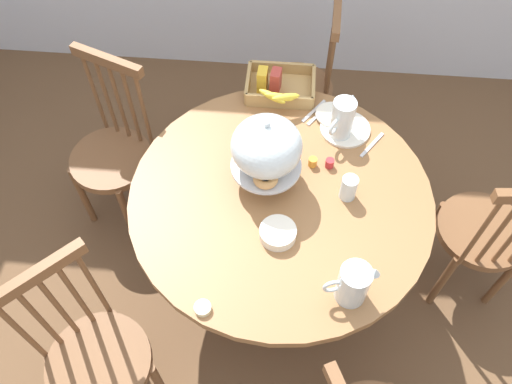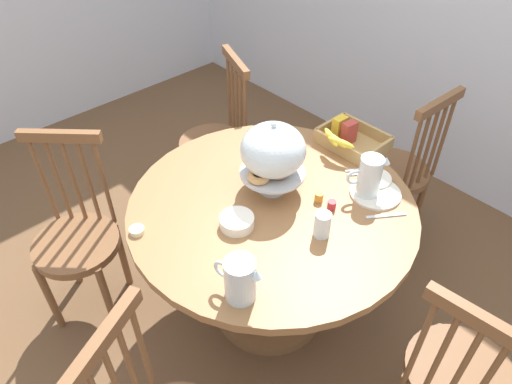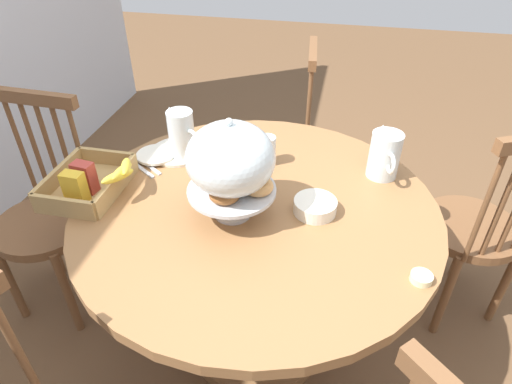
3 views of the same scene
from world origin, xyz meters
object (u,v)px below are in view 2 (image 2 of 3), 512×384
object	(u,v)px
windsor_chair_host_seat	(217,143)
butter_dish	(137,230)
milk_pitcher	(240,281)
drinking_glass	(322,225)
pastry_stand_with_dome	(273,153)
dining_table	(271,237)
cereal_basket	(349,138)
cereal_bowl	(237,222)
china_plate_large	(375,193)
china_plate_small	(374,178)
windsor_chair_far_side	(396,173)
orange_juice_pitcher	(369,179)
windsor_chair_facing_door	(457,379)
windsor_chair_near_window	(78,240)

from	to	relation	value
windsor_chair_host_seat	butter_dish	world-z (taller)	windsor_chair_host_seat
milk_pitcher	windsor_chair_host_seat	bearing A→B (deg)	145.03
drinking_glass	pastry_stand_with_dome	bearing A→B (deg)	171.36
dining_table	cereal_basket	distance (m)	0.62
pastry_stand_with_dome	cereal_basket	world-z (taller)	pastry_stand_with_dome
windsor_chair_host_seat	cereal_bowl	xyz separation A→B (m)	(0.84, -0.56, 0.31)
drinking_glass	china_plate_large	bearing A→B (deg)	90.47
milk_pitcher	china_plate_small	world-z (taller)	milk_pitcher
cereal_bowl	butter_dish	xyz separation A→B (m)	(-0.24, -0.31, -0.01)
windsor_chair_far_side	pastry_stand_with_dome	size ratio (longest dim) A/B	2.83
windsor_chair_far_side	windsor_chair_host_seat	xyz separation A→B (m)	(-0.90, -0.55, 0.00)
windsor_chair_host_seat	orange_juice_pitcher	bearing A→B (deg)	-1.25
windsor_chair_far_side	drinking_glass	size ratio (longest dim) A/B	8.86
cereal_basket	butter_dish	distance (m)	1.09
milk_pitcher	drinking_glass	xyz separation A→B (m)	(-0.00, 0.42, -0.02)
dining_table	china_plate_large	world-z (taller)	china_plate_large
milk_pitcher	china_plate_large	xyz separation A→B (m)	(-0.01, 0.78, -0.07)
dining_table	drinking_glass	size ratio (longest dim) A/B	11.11
dining_table	windsor_chair_facing_door	bearing A→B (deg)	3.62
orange_juice_pitcher	butter_dish	bearing A→B (deg)	-119.23
milk_pitcher	cereal_basket	xyz separation A→B (m)	(-0.32, 0.98, -0.04)
china_plate_large	cereal_bowl	bearing A→B (deg)	-114.71
dining_table	orange_juice_pitcher	bearing A→B (deg)	55.14
orange_juice_pitcher	cereal_basket	distance (m)	0.37
milk_pitcher	butter_dish	distance (m)	0.52
windsor_chair_far_side	pastry_stand_with_dome	distance (m)	0.98
windsor_chair_facing_door	drinking_glass	distance (m)	0.73
dining_table	cereal_bowl	world-z (taller)	cereal_bowl
windsor_chair_near_window	china_plate_small	world-z (taller)	windsor_chair_near_window
windsor_chair_facing_door	windsor_chair_far_side	size ratio (longest dim) A/B	1.00
pastry_stand_with_dome	cereal_bowl	size ratio (longest dim) A/B	2.46
cereal_bowl	butter_dish	distance (m)	0.39
windsor_chair_near_window	windsor_chair_facing_door	bearing A→B (deg)	23.58
pastry_stand_with_dome	milk_pitcher	bearing A→B (deg)	-55.09
windsor_chair_facing_door	milk_pitcher	xyz separation A→B (m)	(-0.64, -0.47, 0.36)
cereal_bowl	dining_table	bearing A→B (deg)	89.89
windsor_chair_near_window	pastry_stand_with_dome	xyz separation A→B (m)	(0.59, 0.69, 0.48)
milk_pitcher	china_plate_small	distance (m)	0.85
pastry_stand_with_dome	china_plate_large	xyz separation A→B (m)	(0.33, 0.31, -0.19)
dining_table	cereal_bowl	size ratio (longest dim) A/B	8.73
windsor_chair_host_seat	china_plate_large	world-z (taller)	windsor_chair_host_seat
windsor_chair_facing_door	orange_juice_pitcher	bearing A→B (deg)	157.58
drinking_glass	windsor_chair_facing_door	bearing A→B (deg)	3.94
cereal_basket	china_plate_small	distance (m)	0.29
china_plate_large	windsor_chair_host_seat	bearing A→B (deg)	-179.53
windsor_chair_facing_door	pastry_stand_with_dome	distance (m)	1.09
pastry_stand_with_dome	china_plate_small	world-z (taller)	pastry_stand_with_dome
windsor_chair_host_seat	milk_pitcher	size ratio (longest dim) A/B	5.11
windsor_chair_far_side	milk_pitcher	distance (m)	1.38
orange_juice_pitcher	cereal_basket	size ratio (longest dim) A/B	0.61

